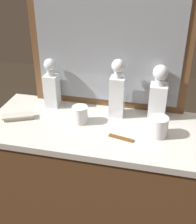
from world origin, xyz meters
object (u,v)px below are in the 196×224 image
object	(u,v)px
crystal_decanter_rear	(158,97)
tortoiseshell_comb	(121,138)
crystal_decanter_far_right	(52,87)
crystal_tumbler_left	(158,127)
silver_brush_center	(18,117)
crystal_decanter_front	(117,93)
crystal_tumbler_far_left	(80,115)

from	to	relation	value
crystal_decanter_rear	tortoiseshell_comb	bearing A→B (deg)	-120.41
crystal_decanter_rear	crystal_decanter_far_right	bearing A→B (deg)	-179.02
crystal_tumbler_left	silver_brush_center	world-z (taller)	crystal_tumbler_left
crystal_decanter_far_right	crystal_decanter_rear	world-z (taller)	crystal_decanter_rear
crystal_decanter_front	crystal_decanter_rear	size ratio (longest dim) A/B	1.08
crystal_decanter_far_right	crystal_tumbler_far_left	xyz separation A→B (m)	(0.20, -0.14, -0.07)
tortoiseshell_comb	crystal_tumbler_far_left	bearing A→B (deg)	156.37
crystal_decanter_far_right	crystal_decanter_front	world-z (taller)	crystal_decanter_front
crystal_decanter_far_right	silver_brush_center	distance (m)	0.24
crystal_decanter_rear	crystal_decanter_front	bearing A→B (deg)	-171.31
crystal_decanter_far_right	crystal_decanter_rear	bearing A→B (deg)	0.98
crystal_decanter_rear	silver_brush_center	world-z (taller)	crystal_decanter_rear
crystal_tumbler_far_left	silver_brush_center	xyz separation A→B (m)	(-0.32, -0.04, -0.03)
crystal_tumbler_far_left	silver_brush_center	distance (m)	0.32
crystal_tumbler_far_left	tortoiseshell_comb	world-z (taller)	crystal_tumbler_far_left
crystal_decanter_front	crystal_tumbler_far_left	xyz separation A→B (m)	(-0.17, -0.12, -0.09)
crystal_tumbler_left	silver_brush_center	distance (m)	0.71
crystal_decanter_rear	crystal_tumbler_far_left	distance (m)	0.40
crystal_decanter_far_right	tortoiseshell_comb	xyz separation A→B (m)	(0.42, -0.24, -0.11)
crystal_tumbler_far_left	crystal_tumbler_left	bearing A→B (deg)	-4.65
crystal_decanter_far_right	crystal_decanter_rear	xyz separation A→B (m)	(0.57, 0.01, 0.00)
crystal_decanter_front	crystal_tumbler_far_left	size ratio (longest dim) A/B	3.54
crystal_tumbler_far_left	crystal_tumbler_left	world-z (taller)	crystal_tumbler_left
silver_brush_center	crystal_decanter_far_right	bearing A→B (deg)	56.21
crystal_decanter_far_right	tortoiseshell_comb	world-z (taller)	crystal_decanter_far_right
crystal_tumbler_left	tortoiseshell_comb	world-z (taller)	crystal_tumbler_left
crystal_decanter_front	silver_brush_center	bearing A→B (deg)	-161.78
crystal_decanter_front	crystal_decanter_far_right	bearing A→B (deg)	176.61
crystal_decanter_front	crystal_tumbler_left	world-z (taller)	crystal_decanter_front
crystal_decanter_far_right	tortoiseshell_comb	size ratio (longest dim) A/B	2.20
silver_brush_center	tortoiseshell_comb	world-z (taller)	silver_brush_center
crystal_decanter_rear	silver_brush_center	size ratio (longest dim) A/B	1.72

